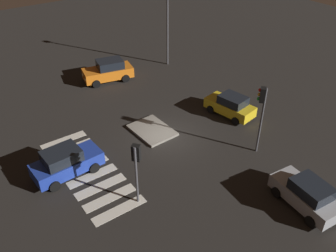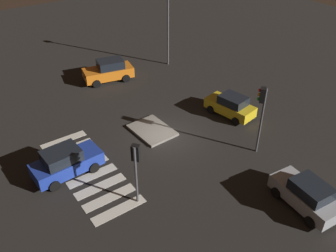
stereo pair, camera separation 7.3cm
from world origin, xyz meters
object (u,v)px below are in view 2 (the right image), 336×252
object	(u,v)px
car_yellow	(231,106)
traffic_light_north	(262,105)
car_orange	(109,71)
car_silver	(306,195)
car_blue	(66,162)
traffic_light_east	(136,160)
street_lamp	(168,13)
traffic_island	(152,130)

from	to	relation	value
car_yellow	traffic_light_north	distance (m)	5.46
car_orange	traffic_light_north	bearing A→B (deg)	112.98
car_silver	car_blue	world-z (taller)	car_blue
traffic_light_north	traffic_light_east	distance (m)	8.82
car_yellow	traffic_light_north	xyz separation A→B (m)	(4.32, -1.86, 2.78)
car_silver	traffic_light_east	bearing A→B (deg)	57.46
traffic_light_east	car_orange	bearing A→B (deg)	29.35
car_blue	car_silver	bearing A→B (deg)	-49.74
car_silver	street_lamp	distance (m)	21.20
car_orange	traffic_light_east	world-z (taller)	traffic_light_east
car_silver	traffic_light_east	distance (m)	9.53
car_silver	traffic_light_north	xyz separation A→B (m)	(-5.12, 1.48, 2.75)
car_silver	traffic_light_east	size ratio (longest dim) A/B	1.08
car_silver	traffic_light_east	xyz separation A→B (m)	(-5.79, -7.28, 2.06)
traffic_light_east	street_lamp	world-z (taller)	street_lamp
car_silver	car_blue	size ratio (longest dim) A/B	0.96
car_yellow	street_lamp	bearing A→B (deg)	-18.73
car_orange	car_blue	distance (m)	12.99
car_silver	street_lamp	xyz separation A→B (m)	(-20.15, 5.01, 4.27)
car_blue	traffic_island	bearing A→B (deg)	3.73
car_silver	traffic_light_east	world-z (taller)	traffic_light_east
car_blue	traffic_light_north	bearing A→B (deg)	-27.80
street_lamp	traffic_light_north	bearing A→B (deg)	-13.21
car_yellow	car_blue	bearing A→B (deg)	76.56
traffic_light_north	traffic_light_east	size ratio (longest dim) A/B	1.24
car_silver	street_lamp	bearing A→B (deg)	-8.01
car_silver	traffic_light_north	distance (m)	6.00
traffic_light_north	street_lamp	size ratio (longest dim) A/B	0.64
car_orange	car_yellow	size ratio (longest dim) A/B	1.15
car_silver	car_orange	world-z (taller)	car_orange
car_silver	car_blue	distance (m)	14.11
traffic_island	car_yellow	bearing A→B (deg)	75.27
car_orange	car_yellow	distance (m)	11.92
car_blue	traffic_light_east	size ratio (longest dim) A/B	1.13
traffic_light_east	street_lamp	size ratio (longest dim) A/B	0.51
traffic_island	traffic_light_north	distance (m)	8.18
car_yellow	traffic_light_north	world-z (taller)	traffic_light_north
traffic_island	traffic_light_east	size ratio (longest dim) A/B	0.87
traffic_light_north	traffic_light_east	world-z (taller)	traffic_light_north
traffic_island	car_orange	size ratio (longest dim) A/B	0.71
car_yellow	street_lamp	size ratio (longest dim) A/B	0.55
car_yellow	street_lamp	xyz separation A→B (m)	(-10.71, 1.67, 4.29)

